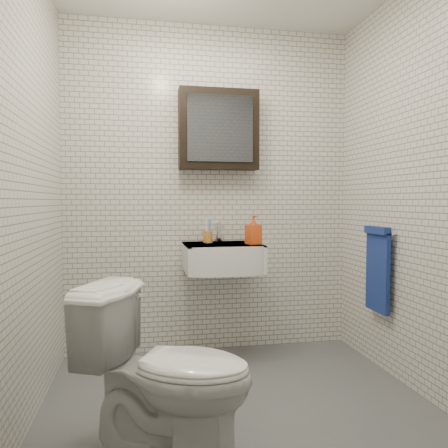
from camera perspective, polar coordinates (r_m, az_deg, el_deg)
The scene contains 9 objects.
ground at distance 2.67m, azimuth 1.96°, elevation -22.70°, with size 2.20×2.00×0.01m, color #52555A.
room_shell at distance 2.42m, azimuth 2.02°, elevation 10.25°, with size 2.22×2.02×2.51m.
washbasin at distance 3.16m, azimuth -0.08°, elevation -4.36°, with size 0.55×0.50×0.20m.
faucet at distance 3.33m, azimuth -0.71°, elevation -1.19°, with size 0.06×0.20×0.15m.
mirror_cabinet at distance 3.36m, azimuth -0.70°, elevation 12.22°, with size 0.60×0.15×0.60m.
towel_rail at distance 3.15m, azimuth 19.44°, elevation -5.13°, with size 0.09×0.30×0.58m.
toothbrush_cup at distance 3.27m, azimuth -2.12°, elevation -1.60°, with size 0.09×0.09×0.19m.
soap_bottle at distance 3.15m, azimuth 3.87°, elevation -0.77°, with size 0.09×0.10×0.21m, color orange.
toilet at distance 2.09m, azimuth -7.31°, elevation -18.68°, with size 0.44×0.77×0.78m, color white.
Camera 1 is at (-0.53, -2.34, 1.16)m, focal length 35.00 mm.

